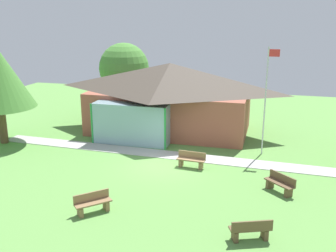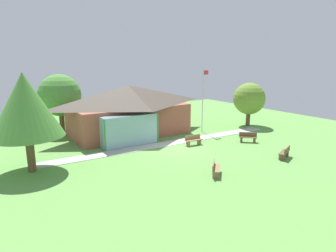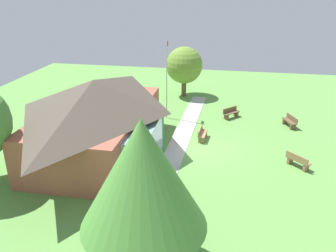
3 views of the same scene
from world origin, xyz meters
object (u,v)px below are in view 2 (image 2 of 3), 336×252
object	(u,v)px
pavilion	(128,109)
tree_west_hedge	(25,105)
tree_behind_pavilion_left	(60,95)
bench_front_center	(216,169)
bench_mid_right	(248,138)
bench_rear_near_path	(193,140)
flagpole	(203,98)
bench_front_right	(285,153)
tree_east_hedge	(249,99)

from	to	relation	value
pavilion	tree_west_hedge	xyz separation A→B (m)	(-9.35, -5.29, 1.84)
tree_behind_pavilion_left	tree_west_hedge	xyz separation A→B (m)	(-4.27, -10.04, 0.67)
bench_front_center	bench_mid_right	bearing A→B (deg)	163.38
pavilion	bench_rear_near_path	world-z (taller)	pavilion
tree_west_hedge	flagpole	bearing A→B (deg)	7.86
flagpole	bench_mid_right	distance (m)	5.93
bench_front_right	bench_front_center	size ratio (longest dim) A/B	1.13
pavilion	tree_behind_pavilion_left	bearing A→B (deg)	136.88
bench_front_right	tree_behind_pavilion_left	world-z (taller)	tree_behind_pavilion_left
bench_mid_right	bench_rear_near_path	xyz separation A→B (m)	(-4.52, 1.88, 0.00)
bench_front_right	tree_behind_pavilion_left	distance (m)	21.02
bench_front_right	bench_rear_near_path	world-z (taller)	same
pavilion	bench_mid_right	world-z (taller)	pavilion
pavilion	bench_mid_right	distance (m)	11.24
pavilion	bench_front_right	xyz separation A→B (m)	(6.45, -12.52, -2.04)
pavilion	tree_west_hedge	world-z (taller)	tree_west_hedge
bench_front_right	flagpole	bearing A→B (deg)	67.59
pavilion	tree_behind_pavilion_left	distance (m)	7.06
pavilion	tree_west_hedge	size ratio (longest dim) A/B	1.84
pavilion	bench_rear_near_path	bearing A→B (deg)	-64.69
tree_east_hedge	pavilion	bearing A→B (deg)	163.89
bench_mid_right	tree_east_hedge	size ratio (longest dim) A/B	0.30
tree_east_hedge	tree_west_hedge	world-z (taller)	tree_west_hedge
pavilion	flagpole	xyz separation A→B (m)	(6.52, -3.09, 0.94)
flagpole	tree_behind_pavilion_left	size ratio (longest dim) A/B	1.09
bench_front_right	tree_east_hedge	distance (m)	11.07
flagpole	tree_behind_pavilion_left	bearing A→B (deg)	145.91
bench_front_center	pavilion	bearing A→B (deg)	-134.56
bench_front_right	tree_behind_pavilion_left	bearing A→B (deg)	101.73
bench_mid_right	bench_front_center	xyz separation A→B (m)	(-7.37, -3.99, 0.00)
bench_mid_right	bench_front_right	world-z (taller)	same
flagpole	tree_behind_pavilion_left	distance (m)	14.01
flagpole	bench_rear_near_path	size ratio (longest dim) A/B	4.03
tree_west_hedge	bench_mid_right	bearing A→B (deg)	-9.61
bench_front_center	bench_front_right	bearing A→B (deg)	131.35
pavilion	tree_west_hedge	bearing A→B (deg)	-150.52
bench_mid_right	bench_front_center	bearing A→B (deg)	71.17
flagpole	tree_east_hedge	xyz separation A→B (m)	(5.99, -0.52, -0.44)
flagpole	pavilion	bearing A→B (deg)	154.61
pavilion	bench_mid_right	size ratio (longest dim) A/B	8.25
bench_front_center	tree_east_hedge	world-z (taller)	tree_east_hedge
tree_behind_pavilion_left	tree_west_hedge	bearing A→B (deg)	-113.03
bench_mid_right	tree_east_hedge	bearing A→B (deg)	-95.30
bench_front_center	tree_behind_pavilion_left	size ratio (longest dim) A/B	0.24
bench_rear_near_path	tree_west_hedge	xyz separation A→B (m)	(-12.30, 0.97, 3.87)
bench_mid_right	tree_east_hedge	distance (m)	7.22
bench_front_right	bench_front_center	distance (m)	6.35
pavilion	bench_front_right	world-z (taller)	pavilion
bench_mid_right	tree_west_hedge	distance (m)	17.50
flagpole	tree_east_hedge	bearing A→B (deg)	-4.93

